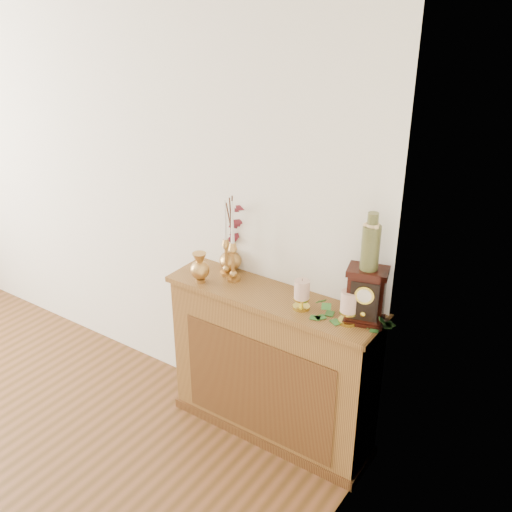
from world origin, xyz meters
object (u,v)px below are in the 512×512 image
Objects in this scene: candlestick_left at (226,251)px; bud_vase at (200,268)px; mantel_clock at (366,296)px; ceramic_vase at (371,244)px; candlestick_center at (233,255)px; ginger_jar at (235,235)px.

candlestick_left reaches higher than bud_vase.
ceramic_vase is (-0.00, 0.00, 0.28)m from mantel_clock.
candlestick_center is at bearing 39.35° from bud_vase.
candlestick_left is 2.57× the size of bud_vase.
mantel_clock is (0.79, 0.01, -0.01)m from candlestick_center.
ceramic_vase is at bearing -1.36° from candlestick_left.
candlestick_left is at bearing 154.49° from candlestick_center.
candlestick_center is 0.83m from ceramic_vase.
mantel_clock is (0.87, -0.11, -0.07)m from ginger_jar.
candlestick_center is 1.66× the size of ceramic_vase.
mantel_clock is at bearing 0.91° from candlestick_center.
ginger_jar is 0.90m from ceramic_vase.
candlestick_center is at bearing 165.46° from mantel_clock.
ceramic_vase is (0.87, -0.11, 0.21)m from ginger_jar.
mantel_clock is (0.93, 0.13, 0.06)m from bud_vase.
ginger_jar is 1.63× the size of mantel_clock.
candlestick_left reaches higher than mantel_clock.
bud_vase is at bearing -171.95° from ceramic_vase.
ginger_jar reaches higher than candlestick_left.
candlestick_left is at bearing 66.10° from bud_vase.
candlestick_center is 1.62× the size of mantel_clock.
candlestick_left is 0.94× the size of ginger_jar.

